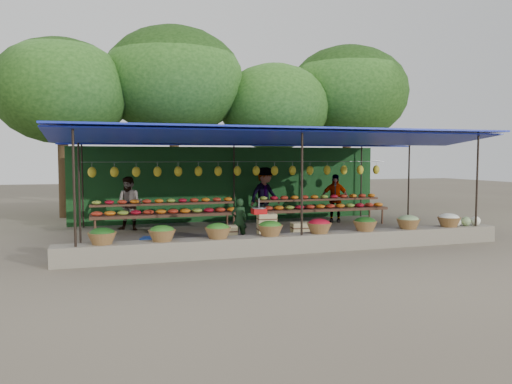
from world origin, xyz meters
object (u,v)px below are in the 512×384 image
object	(u,v)px
weighing_scale	(259,210)
blue_crate_back	(154,245)
crate_counter	(266,232)
vendor_seated	(239,220)
blue_crate_front	(89,255)

from	to	relation	value
weighing_scale	blue_crate_back	distance (m)	2.66
crate_counter	blue_crate_back	xyz separation A→B (m)	(-2.74, -0.08, -0.15)
vendor_seated	crate_counter	bearing A→B (deg)	133.20
vendor_seated	blue_crate_front	world-z (taller)	vendor_seated
blue_crate_back	blue_crate_front	bearing A→B (deg)	-128.06
weighing_scale	vendor_seated	xyz separation A→B (m)	(-0.33, 0.63, -0.30)
vendor_seated	blue_crate_back	xyz separation A→B (m)	(-2.23, -0.71, -0.39)
crate_counter	vendor_seated	bearing A→B (deg)	128.71
blue_crate_front	weighing_scale	bearing A→B (deg)	28.49
crate_counter	weighing_scale	world-z (taller)	weighing_scale
vendor_seated	blue_crate_back	distance (m)	2.38
weighing_scale	blue_crate_back	size ratio (longest dim) A/B	0.69
crate_counter	blue_crate_front	distance (m)	4.23
crate_counter	vendor_seated	world-z (taller)	vendor_seated
crate_counter	vendor_seated	xyz separation A→B (m)	(-0.50, 0.63, 0.24)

